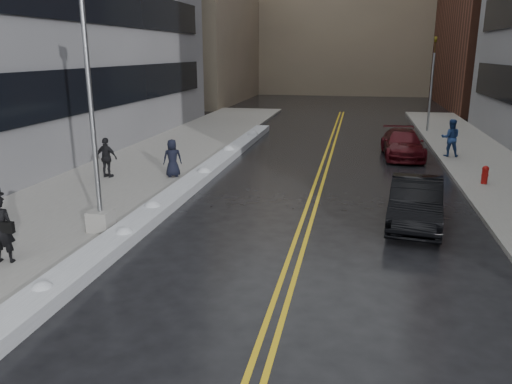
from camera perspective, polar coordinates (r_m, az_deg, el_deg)
The scene contains 17 objects.
ground at distance 12.50m, azimuth -8.00°, elevation -9.11°, with size 160.00×160.00×0.00m, color black.
sidewalk_west at distance 23.39m, azimuth -13.25°, elevation 2.61°, with size 5.50×50.00×0.15m, color gray.
sidewalk_east at distance 22.14m, azimuth 27.08°, elevation 0.54°, with size 4.00×50.00×0.15m, color gray.
lane_line_left at distance 21.37m, azimuth 6.94°, elevation 1.49°, with size 0.12×50.00×0.01m, color gold.
lane_line_right at distance 21.35m, azimuth 7.75°, elevation 1.45°, with size 0.12×50.00×0.01m, color gold.
snow_ridge at distance 20.36m, azimuth -7.11°, elevation 1.25°, with size 0.90×30.00×0.34m, color silver.
building_west_far at distance 58.13m, azimuth -8.51°, elevation 19.31°, with size 14.00×22.00×18.00m, color gray.
building_far at distance 70.92m, azimuth 10.58°, elevation 20.17°, with size 36.00×16.00×22.00m, color gray.
lamppost at distance 14.82m, azimuth -17.94°, elevation 4.53°, with size 0.65×0.65×7.62m.
fire_hydrant at distance 21.78m, azimuth 24.71°, elevation 1.90°, with size 0.26×0.26×0.73m.
traffic_signal at distance 35.01m, azimuth 19.45°, elevation 11.90°, with size 0.16×0.20×6.00m.
pedestrian_fedora at distance 13.80m, azimuth -27.11°, elevation -3.78°, with size 0.63×0.42×1.74m, color black.
pedestrian_c at distance 21.14m, azimuth -9.53°, elevation 3.84°, with size 0.77×0.50×1.58m, color black.
pedestrian_d at distance 21.64m, azimuth -16.69°, elevation 3.79°, with size 0.98×0.41×1.67m, color black.
pedestrian_east at distance 26.81m, azimuth 21.34°, elevation 5.78°, with size 0.91×0.71×1.86m, color navy.
car_black at distance 16.24m, azimuth 17.76°, elevation -1.11°, with size 1.53×4.38×1.44m, color black.
car_maroon at distance 26.65m, azimuth 16.40°, elevation 5.30°, with size 1.91×4.71×1.37m, color #410A10.
Camera 1 is at (3.93, -10.66, 5.22)m, focal length 35.00 mm.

